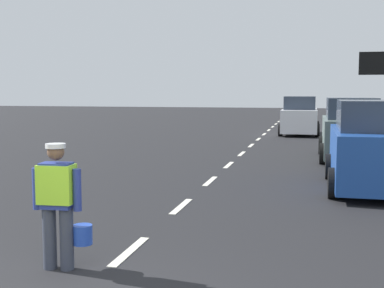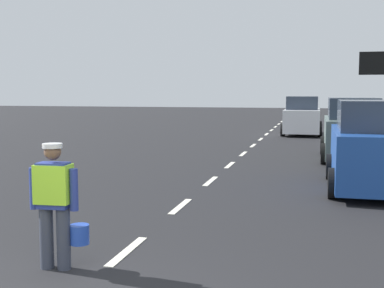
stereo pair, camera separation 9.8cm
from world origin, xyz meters
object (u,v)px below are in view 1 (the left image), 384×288
road_worker (59,200)px  car_outgoing_far (300,117)px  car_parked_far (350,131)px  car_parked_curbside (371,148)px

road_worker → car_outgoing_far: (2.51, 22.16, 0.03)m
car_parked_far → car_outgoing_far: car_parked_far is taller
road_worker → car_outgoing_far: size_ratio=0.39×
road_worker → car_parked_far: (4.47, 12.14, 0.06)m
road_worker → car_parked_curbside: (4.57, 6.70, 0.06)m
road_worker → car_outgoing_far: car_outgoing_far is taller
car_outgoing_far → car_parked_far: bearing=-79.0°
car_parked_far → car_parked_curbside: bearing=-88.9°
car_parked_curbside → car_outgoing_far: car_parked_curbside is taller
car_parked_curbside → car_outgoing_far: size_ratio=0.97×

